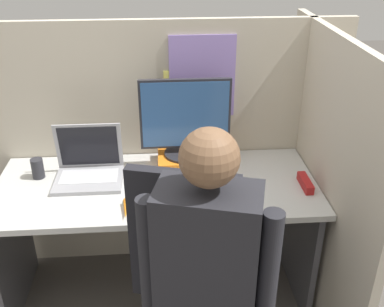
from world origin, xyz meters
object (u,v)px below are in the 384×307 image
(monitor, at_px, (185,119))
(stapler, at_px, (305,183))
(paper_box, at_px, (186,160))
(pen_cup, at_px, (38,168))
(person, at_px, (212,289))
(carrot_toy, at_px, (126,208))
(laptop, at_px, (89,169))

(monitor, distance_m, stapler, 0.67)
(paper_box, relative_size, pen_cup, 2.80)
(person, bearing_deg, carrot_toy, 119.82)
(laptop, bearing_deg, pen_cup, 173.46)
(laptop, distance_m, pen_cup, 0.26)
(monitor, height_order, stapler, monitor)
(paper_box, bearing_deg, laptop, -168.96)
(monitor, xyz_separation_m, carrot_toy, (-0.29, -0.41, -0.25))
(carrot_toy, bearing_deg, paper_box, 54.35)
(monitor, height_order, laptop, monitor)
(carrot_toy, bearing_deg, person, -60.18)
(carrot_toy, bearing_deg, pen_cup, 143.45)
(person, relative_size, pen_cup, 12.98)
(stapler, distance_m, pen_cup, 1.33)
(laptop, bearing_deg, person, -59.08)
(monitor, relative_size, person, 0.34)
(pen_cup, bearing_deg, stapler, -8.21)
(laptop, distance_m, stapler, 1.07)
(stapler, xyz_separation_m, carrot_toy, (-0.86, -0.15, -0.00))
(paper_box, relative_size, person, 0.22)
(paper_box, xyz_separation_m, person, (0.03, -0.96, 0.02))
(monitor, bearing_deg, stapler, -24.47)
(carrot_toy, height_order, person, person)
(stapler, bearing_deg, pen_cup, 171.79)
(stapler, bearing_deg, carrot_toy, -170.15)
(laptop, xyz_separation_m, person, (0.52, -0.87, 0.00))
(laptop, xyz_separation_m, pen_cup, (-0.26, 0.03, -0.00))
(laptop, distance_m, carrot_toy, 0.37)
(monitor, height_order, person, person)
(laptop, distance_m, person, 1.01)
(stapler, height_order, person, person)
(monitor, distance_m, laptop, 0.54)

